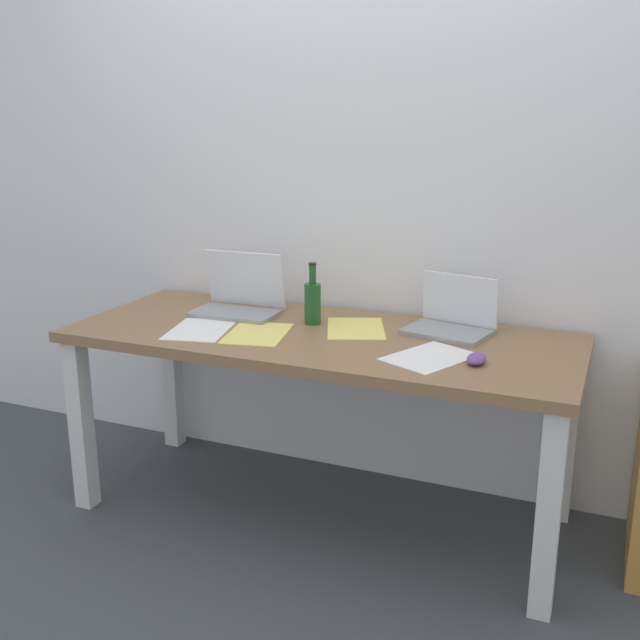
% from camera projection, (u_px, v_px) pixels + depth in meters
% --- Properties ---
extents(ground_plane, '(8.00, 8.00, 0.00)m').
position_uv_depth(ground_plane, '(320.00, 510.00, 2.91)').
color(ground_plane, '#42474C').
extents(back_wall, '(5.20, 0.08, 2.60)m').
position_uv_depth(back_wall, '(362.00, 167.00, 2.95)').
color(back_wall, white).
rests_on(back_wall, ground).
extents(desk, '(1.87, 0.74, 0.73)m').
position_uv_depth(desk, '(320.00, 357.00, 2.74)').
color(desk, olive).
rests_on(desk, ground).
extents(laptop_left, '(0.34, 0.23, 0.24)m').
position_uv_depth(laptop_left, '(239.00, 299.00, 2.98)').
color(laptop_left, gray).
rests_on(laptop_left, desk).
extents(laptop_right, '(0.33, 0.27, 0.21)m').
position_uv_depth(laptop_right, '(451.00, 321.00, 2.72)').
color(laptop_right, gray).
rests_on(laptop_right, desk).
extents(beer_bottle, '(0.06, 0.06, 0.24)m').
position_uv_depth(beer_bottle, '(313.00, 301.00, 2.82)').
color(beer_bottle, '#1E5123').
rests_on(beer_bottle, desk).
extents(computer_mouse, '(0.06, 0.10, 0.03)m').
position_uv_depth(computer_mouse, '(477.00, 359.00, 2.38)').
color(computer_mouse, '#724799').
rests_on(computer_mouse, desk).
extents(paper_sheet_front_left, '(0.27, 0.34, 0.00)m').
position_uv_depth(paper_sheet_front_left, '(200.00, 330.00, 2.76)').
color(paper_sheet_front_left, white).
rests_on(paper_sheet_front_left, desk).
extents(paper_sheet_near_back, '(0.31, 0.35, 0.00)m').
position_uv_depth(paper_sheet_near_back, '(356.00, 328.00, 2.77)').
color(paper_sheet_near_back, '#F4E06B').
rests_on(paper_sheet_near_back, desk).
extents(paper_yellow_folder, '(0.27, 0.33, 0.00)m').
position_uv_depth(paper_yellow_folder, '(257.00, 334.00, 2.71)').
color(paper_yellow_folder, '#F4E06B').
rests_on(paper_yellow_folder, desk).
extents(paper_sheet_front_right, '(0.32, 0.36, 0.00)m').
position_uv_depth(paper_sheet_front_right, '(430.00, 357.00, 2.44)').
color(paper_sheet_front_right, white).
rests_on(paper_sheet_front_right, desk).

